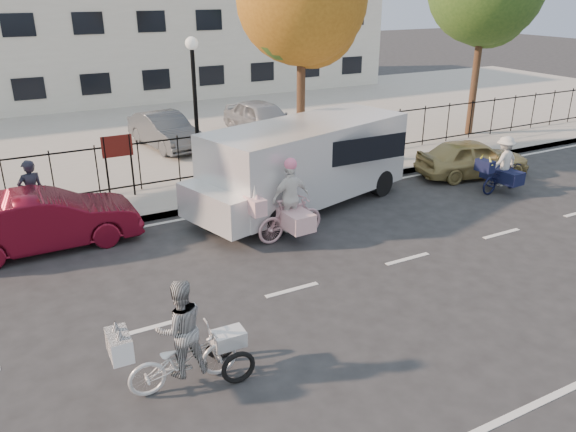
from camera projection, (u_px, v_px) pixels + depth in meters
ground at (292, 290)px, 11.47m from camera, size 120.00×120.00×0.00m
road_markings at (292, 290)px, 11.47m from camera, size 60.00×9.52×0.01m
curb at (205, 208)px, 15.56m from camera, size 60.00×0.10×0.15m
sidewalk at (193, 196)px, 16.42m from camera, size 60.00×2.20×0.15m
parking_lot at (122, 132)px, 23.68m from camera, size 60.00×15.60×0.15m
iron_fence at (179, 160)px, 17.00m from camera, size 58.00×0.06×1.50m
building at (74, 42)px, 30.74m from camera, size 34.00×10.00×6.00m
lamppost at (194, 86)px, 16.06m from camera, size 0.36×0.36×4.33m
street_sign at (118, 154)px, 15.67m from camera, size 0.85×0.06×1.80m
zebra_trike at (183, 346)px, 8.50m from camera, size 2.09×0.80×1.80m
unicorn_bike at (289, 210)px, 13.50m from camera, size 2.06×1.44×2.07m
bull_bike at (502, 170)px, 16.76m from camera, size 1.85×1.27×1.71m
white_van at (303, 161)px, 15.45m from camera, size 7.08×3.79×2.35m
red_sedan at (46, 221)px, 13.08m from camera, size 4.22×1.52×1.39m
gold_sedan at (472, 158)px, 18.15m from camera, size 3.87×2.25×1.24m
pedestrian at (32, 193)px, 13.96m from camera, size 0.70×0.54×1.69m
lot_car_c at (165, 131)px, 20.90m from camera, size 1.96×4.08×1.29m
lot_car_d at (263, 119)px, 22.40m from camera, size 2.09×4.35×1.43m
tree_mid at (305, 5)px, 17.44m from camera, size 4.08×4.08×7.48m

